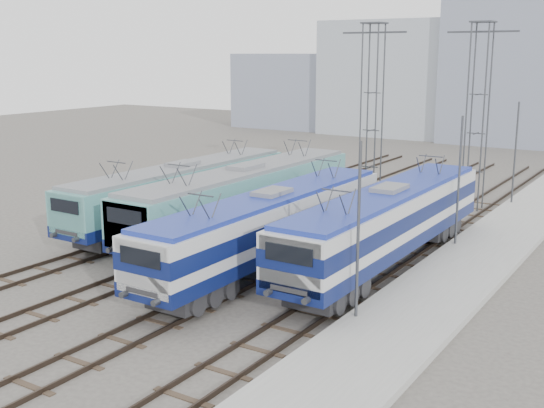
{
  "coord_description": "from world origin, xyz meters",
  "views": [
    {
      "loc": [
        19.0,
        -20.29,
        10.09
      ],
      "look_at": [
        1.63,
        7.0,
        2.91
      ],
      "focal_mm": 45.0,
      "sensor_mm": 36.0,
      "label": 1
    }
  ],
  "objects_px": {
    "catenary_tower_west": "(372,106)",
    "mast_rear": "(515,155)",
    "locomotive_far_left": "(181,189)",
    "locomotive_center_left": "(243,195)",
    "locomotive_center_right": "(270,223)",
    "locomotive_far_right": "(387,220)",
    "catenary_tower_east": "(478,108)",
    "mast_front": "(358,235)",
    "mast_mid": "(459,184)"
  },
  "relations": [
    {
      "from": "locomotive_far_right",
      "to": "mast_front",
      "type": "xyz_separation_m",
      "value": [
        1.85,
        -7.13,
        1.15
      ]
    },
    {
      "from": "locomotive_far_left",
      "to": "catenary_tower_east",
      "type": "height_order",
      "value": "catenary_tower_east"
    },
    {
      "from": "locomotive_center_right",
      "to": "mast_mid",
      "type": "bearing_deg",
      "value": 52.07
    },
    {
      "from": "locomotive_center_right",
      "to": "catenary_tower_west",
      "type": "height_order",
      "value": "catenary_tower_west"
    },
    {
      "from": "locomotive_center_left",
      "to": "locomotive_center_right",
      "type": "relative_size",
      "value": 1.06
    },
    {
      "from": "locomotive_far_left",
      "to": "locomotive_center_left",
      "type": "relative_size",
      "value": 0.94
    },
    {
      "from": "locomotive_far_left",
      "to": "mast_rear",
      "type": "height_order",
      "value": "mast_rear"
    },
    {
      "from": "locomotive_center_right",
      "to": "locomotive_far_right",
      "type": "height_order",
      "value": "locomotive_far_right"
    },
    {
      "from": "mast_mid",
      "to": "mast_rear",
      "type": "bearing_deg",
      "value": 90.0
    },
    {
      "from": "catenary_tower_west",
      "to": "mast_front",
      "type": "xyz_separation_m",
      "value": [
        8.6,
        -20.0,
        -3.14
      ]
    },
    {
      "from": "mast_mid",
      "to": "locomotive_center_right",
      "type": "bearing_deg",
      "value": -127.93
    },
    {
      "from": "catenary_tower_west",
      "to": "mast_mid",
      "type": "distance_m",
      "value": 12.16
    },
    {
      "from": "locomotive_center_right",
      "to": "mast_rear",
      "type": "bearing_deg",
      "value": 72.51
    },
    {
      "from": "mast_front",
      "to": "mast_mid",
      "type": "xyz_separation_m",
      "value": [
        0.0,
        12.0,
        0.0
      ]
    },
    {
      "from": "locomotive_center_left",
      "to": "locomotive_far_right",
      "type": "bearing_deg",
      "value": -6.33
    },
    {
      "from": "catenary_tower_east",
      "to": "mast_rear",
      "type": "distance_m",
      "value": 4.28
    },
    {
      "from": "locomotive_far_left",
      "to": "mast_mid",
      "type": "height_order",
      "value": "mast_mid"
    },
    {
      "from": "mast_front",
      "to": "locomotive_far_right",
      "type": "bearing_deg",
      "value": 104.55
    },
    {
      "from": "locomotive_center_right",
      "to": "locomotive_far_right",
      "type": "bearing_deg",
      "value": 36.07
    },
    {
      "from": "locomotive_far_left",
      "to": "locomotive_center_right",
      "type": "bearing_deg",
      "value": -25.32
    },
    {
      "from": "locomotive_center_left",
      "to": "locomotive_center_right",
      "type": "xyz_separation_m",
      "value": [
        4.5,
        -4.28,
        -0.07
      ]
    },
    {
      "from": "locomotive_center_right",
      "to": "mast_front",
      "type": "relative_size",
      "value": 2.55
    },
    {
      "from": "locomotive_far_left",
      "to": "catenary_tower_east",
      "type": "xyz_separation_m",
      "value": [
        13.25,
        13.89,
        4.43
      ]
    },
    {
      "from": "locomotive_far_left",
      "to": "catenary_tower_west",
      "type": "xyz_separation_m",
      "value": [
        6.75,
        11.89,
        4.43
      ]
    },
    {
      "from": "catenary_tower_west",
      "to": "mast_rear",
      "type": "distance_m",
      "value": 9.99
    },
    {
      "from": "locomotive_far_right",
      "to": "locomotive_far_left",
      "type": "bearing_deg",
      "value": 175.85
    },
    {
      "from": "locomotive_center_left",
      "to": "mast_mid",
      "type": "height_order",
      "value": "mast_mid"
    },
    {
      "from": "mast_rear",
      "to": "locomotive_center_right",
      "type": "bearing_deg",
      "value": -107.49
    },
    {
      "from": "mast_front",
      "to": "catenary_tower_east",
      "type": "bearing_deg",
      "value": 95.45
    },
    {
      "from": "locomotive_far_left",
      "to": "mast_rear",
      "type": "relative_size",
      "value": 2.54
    },
    {
      "from": "locomotive_far_right",
      "to": "mast_mid",
      "type": "height_order",
      "value": "mast_mid"
    },
    {
      "from": "locomotive_center_left",
      "to": "catenary_tower_west",
      "type": "distance_m",
      "value": 12.83
    },
    {
      "from": "locomotive_center_right",
      "to": "catenary_tower_west",
      "type": "distance_m",
      "value": 16.88
    },
    {
      "from": "catenary_tower_west",
      "to": "mast_rear",
      "type": "height_order",
      "value": "catenary_tower_west"
    },
    {
      "from": "locomotive_center_right",
      "to": "mast_mid",
      "type": "xyz_separation_m",
      "value": [
        6.35,
        8.15,
        1.22
      ]
    },
    {
      "from": "locomotive_far_left",
      "to": "catenary_tower_east",
      "type": "distance_m",
      "value": 19.7
    },
    {
      "from": "locomotive_center_right",
      "to": "locomotive_far_right",
      "type": "distance_m",
      "value": 5.57
    },
    {
      "from": "mast_mid",
      "to": "locomotive_far_right",
      "type": "bearing_deg",
      "value": -110.8
    },
    {
      "from": "locomotive_center_left",
      "to": "locomotive_center_right",
      "type": "bearing_deg",
      "value": -43.54
    },
    {
      "from": "catenary_tower_east",
      "to": "locomotive_center_right",
      "type": "bearing_deg",
      "value": -103.18
    },
    {
      "from": "locomotive_center_left",
      "to": "mast_front",
      "type": "height_order",
      "value": "mast_front"
    },
    {
      "from": "locomotive_far_left",
      "to": "mast_rear",
      "type": "bearing_deg",
      "value": 45.99
    },
    {
      "from": "locomotive_far_left",
      "to": "locomotive_center_left",
      "type": "distance_m",
      "value": 4.5
    },
    {
      "from": "locomotive_far_left",
      "to": "catenary_tower_west",
      "type": "bearing_deg",
      "value": 60.42
    },
    {
      "from": "locomotive_far_left",
      "to": "catenary_tower_west",
      "type": "distance_m",
      "value": 14.37
    },
    {
      "from": "mast_rear",
      "to": "mast_front",
      "type": "bearing_deg",
      "value": -90.0
    },
    {
      "from": "locomotive_far_right",
      "to": "catenary_tower_west",
      "type": "distance_m",
      "value": 15.16
    },
    {
      "from": "locomotive_far_left",
      "to": "catenary_tower_west",
      "type": "height_order",
      "value": "catenary_tower_west"
    },
    {
      "from": "locomotive_far_left",
      "to": "mast_mid",
      "type": "distance_m",
      "value": 15.89
    },
    {
      "from": "locomotive_far_right",
      "to": "mast_rear",
      "type": "distance_m",
      "value": 17.01
    }
  ]
}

